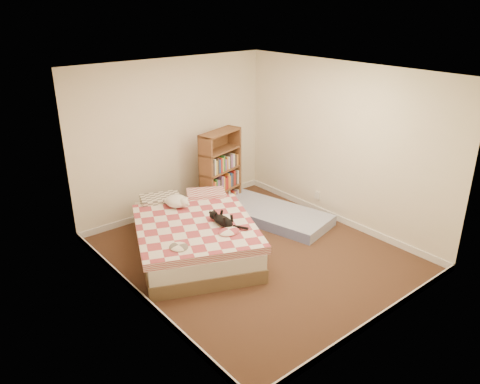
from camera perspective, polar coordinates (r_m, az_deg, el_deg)
room at (r=6.11m, az=1.86°, el=2.18°), size 3.51×4.01×2.51m
bed at (r=6.62m, az=-5.80°, el=-5.14°), size 2.20×2.53×0.57m
bookshelf at (r=7.85m, az=-2.47°, el=1.55°), size 0.88×0.48×1.35m
floor_mattress at (r=7.61m, az=3.93°, el=-2.70°), size 1.25×2.02×0.17m
black_cat at (r=6.29m, az=-2.25°, el=-3.40°), size 0.20×0.63×0.14m
white_dog at (r=6.86m, az=-7.60°, el=-1.10°), size 0.44×0.45×0.17m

